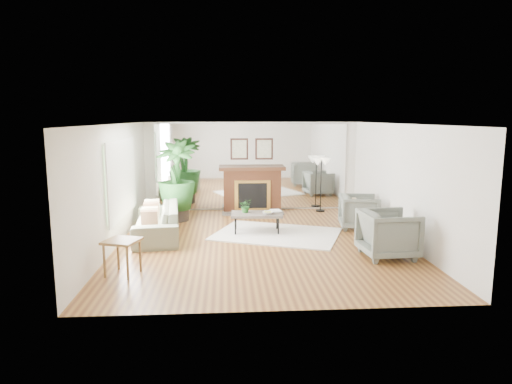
{
  "coord_description": "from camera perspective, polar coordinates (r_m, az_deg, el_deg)",
  "views": [
    {
      "loc": [
        -0.74,
        -9.39,
        2.64
      ],
      "look_at": [
        -0.07,
        0.6,
        0.99
      ],
      "focal_mm": 32.0,
      "sensor_mm": 36.0,
      "label": 1
    }
  ],
  "objects": [
    {
      "name": "potted_ficus",
      "position": [
        11.78,
        -9.93,
        1.69
      ],
      "size": [
        1.07,
        1.07,
        2.05
      ],
      "color": "black",
      "rests_on": "ground"
    },
    {
      "name": "armchair_front",
      "position": [
        9.03,
        16.23,
        -5.05
      ],
      "size": [
        1.05,
        1.03,
        0.9
      ],
      "primitive_type": "imported",
      "rotation": [
        0.0,
        0.0,
        1.64
      ],
      "color": "slate",
      "rests_on": "ground"
    },
    {
      "name": "side_table",
      "position": [
        8.03,
        -16.41,
        -6.42
      ],
      "size": [
        0.67,
        0.67,
        0.61
      ],
      "rotation": [
        0.0,
        0.0,
        -0.32
      ],
      "color": "brown",
      "rests_on": "ground"
    },
    {
      "name": "window_panel",
      "position": [
        10.12,
        -16.48,
        1.65
      ],
      "size": [
        0.04,
        2.4,
        1.5
      ],
      "primitive_type": "cube",
      "color": "#B2E09E",
      "rests_on": "wall_left"
    },
    {
      "name": "wall_right",
      "position": [
        10.2,
        17.66,
        1.09
      ],
      "size": [
        0.02,
        7.0,
        2.5
      ],
      "primitive_type": "cube",
      "color": "silver",
      "rests_on": "ground"
    },
    {
      "name": "ground",
      "position": [
        9.78,
        0.65,
        -6.29
      ],
      "size": [
        7.0,
        7.0,
        0.0
      ],
      "primitive_type": "plane",
      "color": "brown",
      "rests_on": "ground"
    },
    {
      "name": "book",
      "position": [
        10.64,
        1.9,
        -2.38
      ],
      "size": [
        0.27,
        0.34,
        0.02
      ],
      "primitive_type": "imported",
      "rotation": [
        0.0,
        0.0,
        0.12
      ],
      "color": "brown",
      "rests_on": "coffee_table"
    },
    {
      "name": "armchair_back",
      "position": [
        11.15,
        12.76,
        -2.43
      ],
      "size": [
        1.01,
        0.98,
        0.81
      ],
      "primitive_type": "imported",
      "rotation": [
        0.0,
        0.0,
        1.43
      ],
      "color": "slate",
      "rests_on": "ground"
    },
    {
      "name": "floor_lamp",
      "position": [
        12.84,
        8.17,
        3.23
      ],
      "size": [
        0.49,
        0.27,
        1.51
      ],
      "color": "black",
      "rests_on": "ground"
    },
    {
      "name": "fireplace",
      "position": [
        12.82,
        -0.49,
        0.48
      ],
      "size": [
        1.85,
        0.83,
        2.05
      ],
      "color": "brown",
      "rests_on": "ground"
    },
    {
      "name": "wall_left",
      "position": [
        9.75,
        -17.13,
        0.75
      ],
      "size": [
        0.02,
        7.0,
        2.5
      ],
      "primitive_type": "cube",
      "color": "silver",
      "rests_on": "ground"
    },
    {
      "name": "coffee_table",
      "position": [
        10.46,
        0.08,
        -2.86
      ],
      "size": [
        1.19,
        0.73,
        0.46
      ],
      "rotation": [
        0.0,
        0.0,
        -0.04
      ],
      "color": "#5C5349",
      "rests_on": "ground"
    },
    {
      "name": "fruit_bowl",
      "position": [
        10.34,
        1.5,
        -2.61
      ],
      "size": [
        0.31,
        0.31,
        0.06
      ],
      "primitive_type": "imported",
      "rotation": [
        0.0,
        0.0,
        -0.29
      ],
      "color": "brown",
      "rests_on": "coffee_table"
    },
    {
      "name": "area_rug",
      "position": [
        10.4,
        2.61,
        -5.27
      ],
      "size": [
        3.22,
        2.78,
        0.03
      ],
      "primitive_type": "cube",
      "rotation": [
        0.0,
        0.0,
        -0.37
      ],
      "color": "white",
      "rests_on": "ground"
    },
    {
      "name": "tabletop_plant",
      "position": [
        10.48,
        -1.28,
        -1.72
      ],
      "size": [
        0.29,
        0.26,
        0.32
      ],
      "primitive_type": "imported",
      "rotation": [
        0.0,
        0.0,
        -0.03
      ],
      "color": "#24551F",
      "rests_on": "coffee_table"
    },
    {
      "name": "mirror_panel",
      "position": [
        12.96,
        -0.55,
        3.21
      ],
      "size": [
        5.4,
        0.04,
        2.4
      ],
      "primitive_type": "cube",
      "color": "silver",
      "rests_on": "wall_back"
    },
    {
      "name": "sofa",
      "position": [
        10.4,
        -12.31,
        -3.57
      ],
      "size": [
        1.2,
        2.49,
        0.7
      ],
      "primitive_type": "imported",
      "rotation": [
        0.0,
        0.0,
        -1.46
      ],
      "color": "slate",
      "rests_on": "ground"
    },
    {
      "name": "wall_back",
      "position": [
        12.98,
        -0.55,
        3.22
      ],
      "size": [
        6.0,
        0.02,
        2.5
      ],
      "primitive_type": "cube",
      "color": "silver",
      "rests_on": "ground"
    }
  ]
}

